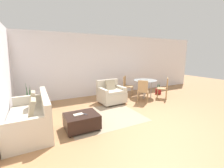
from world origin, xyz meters
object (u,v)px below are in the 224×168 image
tv_remote_primary (85,114)px  dining_chair_far_left (127,84)px  dining_chair_near_left (143,90)px  ottoman (82,121)px  book_stack (78,114)px  potted_plant (30,106)px  couch (32,118)px  potted_plant_small (158,91)px  dining_table (145,82)px  dining_chair_near_right (165,87)px  armchair (111,94)px

tv_remote_primary → dining_chair_far_left: size_ratio=0.16×
dining_chair_far_left → dining_chair_near_left: bearing=-90.0°
ottoman → tv_remote_primary: (0.08, -0.04, 0.18)m
book_stack → potted_plant: size_ratio=0.24×
couch → potted_plant_small: 5.52m
ottoman → dining_table: (3.36, 1.59, 0.45)m
couch → dining_chair_near_left: bearing=6.8°
couch → tv_remote_primary: bearing=-26.0°
ottoman → potted_plant: bearing=121.1°
ottoman → couch: bearing=153.9°
dining_chair_far_left → couch: bearing=-157.2°
book_stack → dining_chair_near_right: bearing=14.0°
potted_plant_small → book_stack: bearing=-158.9°
tv_remote_primary → dining_chair_near_right: size_ratio=0.16×
dining_chair_far_left → dining_table: bearing=-45.0°
tv_remote_primary → armchair: bearing=45.2°
tv_remote_primary → potted_plant_small: potted_plant_small is taller
tv_remote_primary → potted_plant: 2.36m
couch → tv_remote_primary: size_ratio=13.62×
ottoman → dining_chair_far_left: (2.78, 2.18, 0.30)m
dining_table → dining_chair_near_left: size_ratio=1.13×
potted_plant → dining_chair_near_right: potted_plant is taller
couch → book_stack: 1.17m
book_stack → tv_remote_primary: (0.16, -0.04, -0.00)m
potted_plant_small → dining_chair_near_left: bearing=-155.8°
book_stack → dining_chair_near_right: 4.15m
tv_remote_primary → dining_chair_far_left: dining_chair_far_left is taller
dining_chair_near_right → dining_chair_near_left: bearing=180.0°
potted_plant → dining_chair_near_left: size_ratio=1.13×
potted_plant_small → ottoman: bearing=-158.5°
ottoman → dining_chair_near_right: bearing=14.3°
couch → dining_chair_far_left: (3.89, 1.64, 0.22)m
armchair → dining_chair_near_left: dining_chair_near_left is taller
tv_remote_primary → dining_chair_near_left: dining_chair_near_left is taller
armchair → dining_chair_far_left: (1.13, 0.64, 0.16)m
ottoman → dining_chair_near_right: (3.95, 1.01, 0.30)m
potted_plant → book_stack: bearing=-60.6°
couch → book_stack: size_ratio=8.34×
book_stack → potted_plant_small: potted_plant_small is taller
book_stack → potted_plant_small: bearing=21.1°
book_stack → potted_plant: bearing=119.4°
book_stack → potted_plant: potted_plant is taller
couch → dining_chair_far_left: size_ratio=2.23×
couch → tv_remote_primary: couch is taller
dining_chair_far_left → dining_chair_near_right: bearing=-45.0°
dining_chair_far_left → potted_plant_small: (1.51, -0.50, -0.36)m
tv_remote_primary → dining_chair_far_left: 3.49m
tv_remote_primary → dining_table: 3.67m
dining_chair_near_left → dining_chair_near_right: size_ratio=1.00×
dining_chair_far_left → potted_plant_small: dining_chair_far_left is taller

